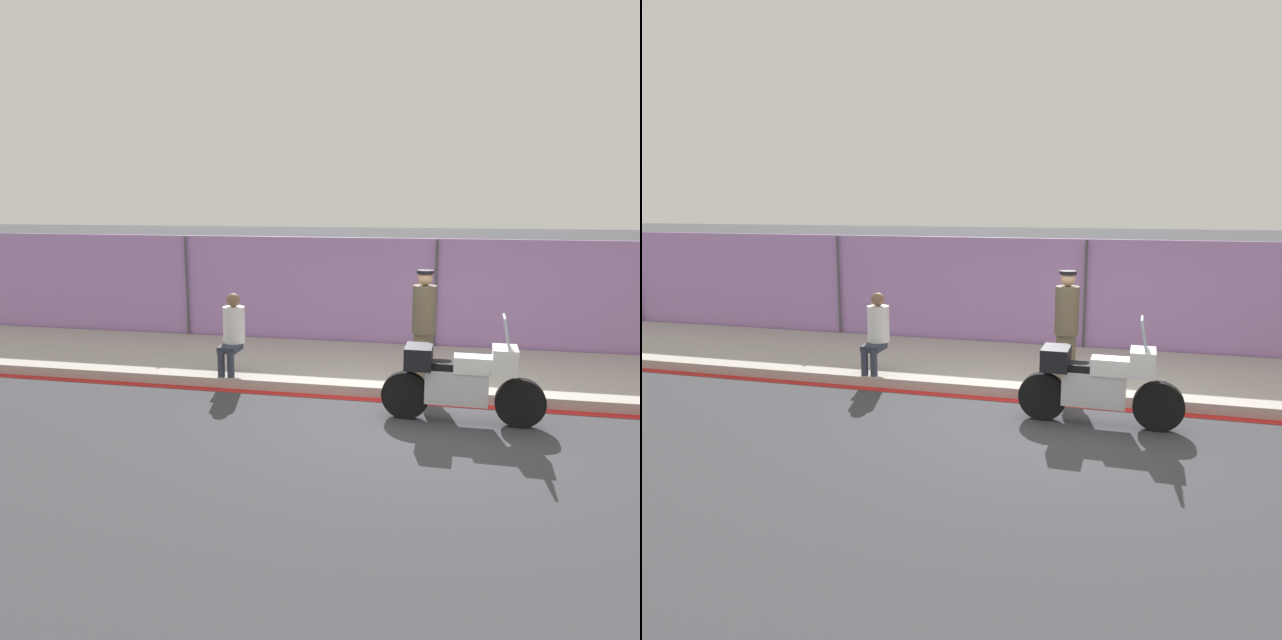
{
  "view_description": "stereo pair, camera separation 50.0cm",
  "coord_description": "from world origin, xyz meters",
  "views": [
    {
      "loc": [
        0.29,
        -8.17,
        2.97
      ],
      "look_at": [
        -1.7,
        1.19,
        1.12
      ],
      "focal_mm": 35.0,
      "sensor_mm": 36.0,
      "label": 1
    },
    {
      "loc": [
        0.77,
        -8.06,
        2.97
      ],
      "look_at": [
        -1.7,
        1.19,
        1.12
      ],
      "focal_mm": 35.0,
      "sensor_mm": 36.0,
      "label": 2
    }
  ],
  "objects": [
    {
      "name": "sidewalk",
      "position": [
        0.0,
        2.41,
        0.08
      ],
      "size": [
        38.16,
        3.03,
        0.16
      ],
      "color": "#ADA89E",
      "rests_on": "ground_plane"
    },
    {
      "name": "officer_standing",
      "position": [
        -0.11,
        1.53,
        1.05
      ],
      "size": [
        0.37,
        0.37,
        1.74
      ],
      "color": "brown",
      "rests_on": "sidewalk"
    },
    {
      "name": "storefront_fence",
      "position": [
        -0.0,
        4.01,
        1.12
      ],
      "size": [
        36.25,
        0.17,
        2.24
      ],
      "color": "#AD7FC6",
      "rests_on": "ground_plane"
    },
    {
      "name": "motorcycle",
      "position": [
        0.46,
        0.1,
        0.6
      ],
      "size": [
        2.17,
        0.53,
        1.49
      ],
      "rotation": [
        0.0,
        0.0,
        -0.02
      ],
      "color": "black",
      "rests_on": "ground_plane"
    },
    {
      "name": "curb_paint_stripe",
      "position": [
        0.0,
        0.8,
        0.0
      ],
      "size": [
        38.16,
        0.18,
        0.01
      ],
      "color": "red",
      "rests_on": "ground_plane"
    },
    {
      "name": "person_seated_on_curb",
      "position": [
        -3.21,
        1.35,
        0.88
      ],
      "size": [
        0.36,
        0.66,
        1.3
      ],
      "color": "#2D3342",
      "rests_on": "sidewalk"
    },
    {
      "name": "ground_plane",
      "position": [
        0.0,
        0.0,
        0.0
      ],
      "size": [
        120.0,
        120.0,
        0.0
      ],
      "primitive_type": "plane",
      "color": "#38383D"
    }
  ]
}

